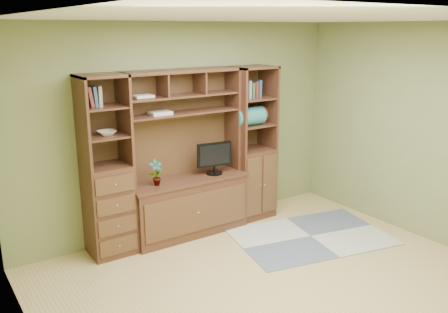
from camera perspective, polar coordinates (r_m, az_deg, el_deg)
room at (r=4.41m, az=8.05°, el=-0.99°), size 4.60×4.10×2.64m
center_hutch at (r=5.78m, az=-4.49°, el=0.16°), size 1.54×0.53×2.05m
left_tower at (r=5.41m, az=-13.94°, el=-1.28°), size 0.50×0.45×2.05m
right_tower at (r=6.36m, az=3.38°, el=1.58°), size 0.55×0.45×2.05m
rug at (r=6.09m, az=10.40°, el=-9.43°), size 2.06×1.59×0.01m
monitor at (r=5.94m, az=-1.18°, el=0.49°), size 0.49×0.27×0.56m
orchid at (r=5.59m, az=-8.16°, el=-1.93°), size 0.16×0.11×0.31m
magazines at (r=5.61m, az=-7.69°, el=5.21°), size 0.25×0.18×0.04m
bowl at (r=5.33m, az=-13.94°, el=2.78°), size 0.20×0.20×0.05m
blanket_teal at (r=6.18m, az=2.96°, el=4.84°), size 0.42×0.24×0.24m
blanket_red at (r=6.38m, az=3.38°, el=5.03°), size 0.39×0.21×0.21m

